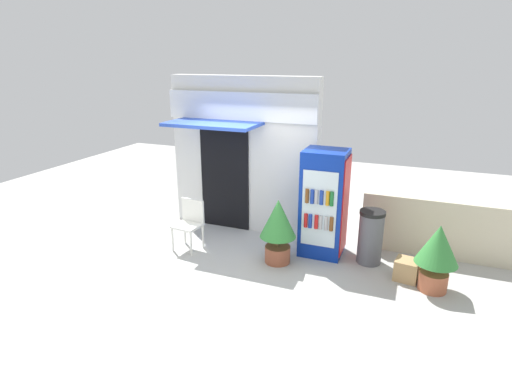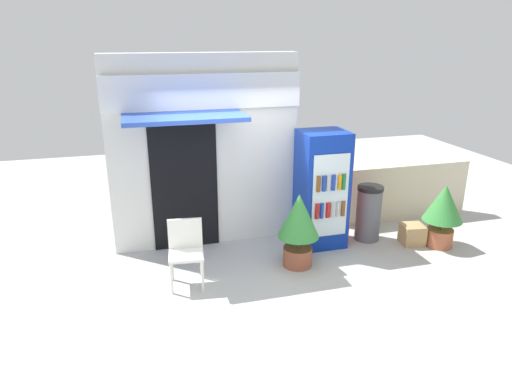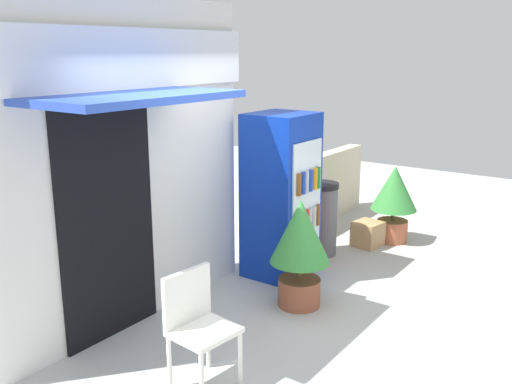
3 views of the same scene
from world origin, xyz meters
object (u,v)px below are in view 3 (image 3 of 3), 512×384
at_px(drink_cooler, 282,196).
at_px(potted_plant_curbside, 394,196).
at_px(trash_bin, 321,219).
at_px(potted_plant_near_shop, 300,243).
at_px(cardboard_box, 368,234).
at_px(plastic_chair, 197,320).

bearing_deg(drink_cooler, potted_plant_curbside, -18.51).
distance_m(drink_cooler, trash_bin, 0.95).
bearing_deg(potted_plant_near_shop, drink_cooler, 45.06).
bearing_deg(drink_cooler, cardboard_box, -16.53).
height_order(plastic_chair, potted_plant_curbside, potted_plant_curbside).
bearing_deg(potted_plant_curbside, cardboard_box, 154.41).
distance_m(plastic_chair, potted_plant_curbside, 4.07).
relative_size(drink_cooler, plastic_chair, 2.05).
bearing_deg(plastic_chair, potted_plant_curbside, 1.14).
xyz_separation_m(plastic_chair, potted_plant_near_shop, (1.64, 0.07, 0.14)).
height_order(plastic_chair, potted_plant_near_shop, potted_plant_near_shop).
relative_size(plastic_chair, potted_plant_curbside, 0.87).
height_order(plastic_chair, cardboard_box, plastic_chair).
xyz_separation_m(drink_cooler, plastic_chair, (-2.25, -0.69, -0.40)).
relative_size(drink_cooler, potted_plant_near_shop, 1.67).
relative_size(drink_cooler, trash_bin, 2.01).
height_order(potted_plant_near_shop, trash_bin, potted_plant_near_shop).
distance_m(drink_cooler, potted_plant_curbside, 1.94).
height_order(drink_cooler, potted_plant_curbside, drink_cooler).
xyz_separation_m(trash_bin, cardboard_box, (0.62, -0.37, -0.30)).
bearing_deg(potted_plant_near_shop, cardboard_box, 5.27).
bearing_deg(plastic_chair, cardboard_box, 4.06).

